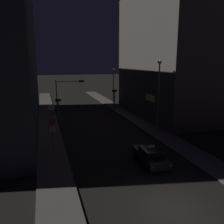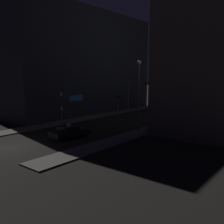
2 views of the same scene
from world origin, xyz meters
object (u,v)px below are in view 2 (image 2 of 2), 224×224
(taxi, at_px, (69,132))
(street_lamp_far_block, at_px, (197,87))
(sign_pole_left, at_px, (62,105))
(street_lamp_near_block, at_px, (139,87))
(traffic_light_overhead, at_px, (136,91))
(traffic_light_left_kerb, at_px, (118,101))
(traffic_light_right_kerb, at_px, (177,101))

(taxi, height_order, street_lamp_far_block, street_lamp_far_block)
(taxi, bearing_deg, sign_pole_left, 144.85)
(sign_pole_left, xyz_separation_m, street_lamp_near_block, (11.95, 1.80, 2.83))
(traffic_light_overhead, bearing_deg, street_lamp_far_block, 29.70)
(traffic_light_overhead, height_order, street_lamp_near_block, street_lamp_near_block)
(taxi, height_order, traffic_light_overhead, traffic_light_overhead)
(traffic_light_left_kerb, bearing_deg, street_lamp_near_block, -42.37)
(taxi, xyz_separation_m, traffic_light_right_kerb, (3.14, 20.38, 2.06))
(traffic_light_overhead, distance_m, traffic_light_left_kerb, 3.90)
(street_lamp_near_block, xyz_separation_m, street_lamp_far_block, (0.09, 18.00, -0.74))
(taxi, distance_m, street_lamp_near_block, 9.65)
(street_lamp_near_block, bearing_deg, taxi, -120.83)
(traffic_light_left_kerb, height_order, street_lamp_near_block, street_lamp_near_block)
(taxi, height_order, traffic_light_right_kerb, traffic_light_right_kerb)
(traffic_light_right_kerb, distance_m, street_lamp_near_block, 13.51)
(traffic_light_right_kerb, relative_size, street_lamp_far_block, 0.55)
(traffic_light_left_kerb, distance_m, street_lamp_far_block, 13.77)
(taxi, relative_size, street_lamp_near_block, 0.54)
(taxi, xyz_separation_m, traffic_light_overhead, (-4.71, 20.00, 3.35))
(street_lamp_near_block, distance_m, street_lamp_far_block, 18.02)
(traffic_light_right_kerb, bearing_deg, sign_pole_left, -125.79)
(traffic_light_overhead, xyz_separation_m, street_lamp_far_block, (9.10, 5.19, 0.71))
(sign_pole_left, bearing_deg, taxi, -35.15)
(traffic_light_overhead, relative_size, traffic_light_right_kerb, 1.45)
(traffic_light_left_kerb, height_order, street_lamp_far_block, street_lamp_far_block)
(traffic_light_overhead, relative_size, traffic_light_left_kerb, 1.71)
(traffic_light_left_kerb, xyz_separation_m, traffic_light_right_kerb, (9.45, 3.51, 0.40))
(street_lamp_far_block, bearing_deg, traffic_light_left_kerb, -142.09)
(sign_pole_left, bearing_deg, traffic_light_left_kerb, 83.30)
(traffic_light_left_kerb, bearing_deg, traffic_light_right_kerb, 20.39)
(taxi, bearing_deg, traffic_light_left_kerb, 110.52)
(traffic_light_left_kerb, bearing_deg, taxi, -69.48)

